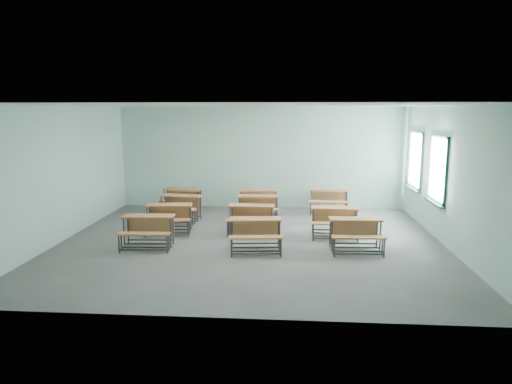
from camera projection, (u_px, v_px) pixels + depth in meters
room at (254, 175)px, 10.55m from camera, size 9.04×8.04×3.24m
desk_unit_r0c0 at (148, 227)px, 10.35m from camera, size 1.20×0.84×0.72m
desk_unit_r0c1 at (256, 230)px, 10.08m from camera, size 1.23×0.89×0.72m
desk_unit_r0c2 at (356, 230)px, 10.07m from camera, size 1.19×0.82×0.72m
desk_unit_r1c0 at (169, 214)px, 11.58m from camera, size 1.23×0.89×0.72m
desk_unit_r1c1 at (251, 215)px, 11.50m from camera, size 1.18×0.82×0.72m
desk_unit_r1c2 at (335, 217)px, 11.23m from camera, size 1.17×0.81×0.72m
desk_unit_r2c0 at (180, 204)px, 12.84m from camera, size 1.24×0.91×0.72m
desk_unit_r2c1 at (258, 204)px, 12.81m from camera, size 1.19×0.83×0.72m
desk_unit_r3c0 at (181, 197)px, 13.89m from camera, size 1.21×0.85×0.72m
desk_unit_r3c1 at (258, 198)px, 13.75m from camera, size 1.23×0.90×0.72m
desk_unit_r3c2 at (329, 197)px, 13.80m from camera, size 1.20×0.85×0.72m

